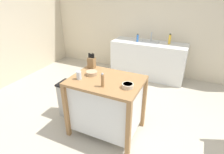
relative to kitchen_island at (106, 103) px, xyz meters
The scene contains 14 objects.
ground_plane 0.52m from the kitchen_island, 127.02° to the left, with size 6.57×6.57×0.00m, color #BCB29E.
wall_back 2.70m from the kitchen_island, 91.08° to the left, with size 5.57×0.10×2.60m, color beige.
wall_left 3.11m from the kitchen_island, 160.11° to the left, with size 0.10×3.12×2.60m, color beige.
kitchen_island is the anchor object (origin of this frame).
knife_block 0.69m from the kitchen_island, 144.94° to the left, with size 0.11×0.09×0.25m.
bowl_ceramic_wide 0.57m from the kitchen_island, 14.10° to the right, with size 0.15×0.15×0.06m.
bowl_stoneware_deep 0.51m from the kitchen_island, 169.49° to the left, with size 0.17×0.17×0.06m.
drinking_cup 0.60m from the kitchen_island, 156.59° to the right, with size 0.07×0.07×0.12m.
pepper_grinder 0.54m from the kitchen_island, 74.98° to the right, with size 0.04×0.04×0.20m.
trash_bin 0.78m from the kitchen_island, behind, with size 0.36×0.28×0.63m.
sink_counter 2.24m from the kitchen_island, 89.12° to the left, with size 1.78×0.60×0.89m.
sink_faucet 2.43m from the kitchen_island, 89.17° to the left, with size 0.02×0.02×0.22m.
bottle_spray_cleaner 2.23m from the kitchen_island, 96.42° to the left, with size 0.05×0.05×0.19m.
bottle_dish_soap 2.40m from the kitchen_island, 78.20° to the left, with size 0.06×0.06×0.24m.
Camera 1 is at (1.12, -2.15, 2.09)m, focal length 29.81 mm.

